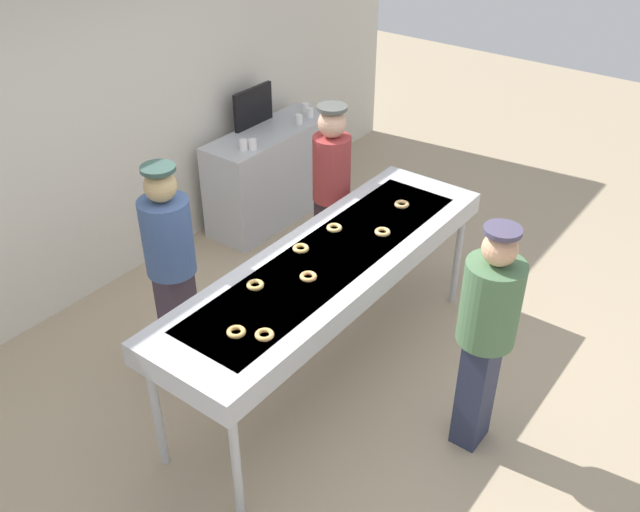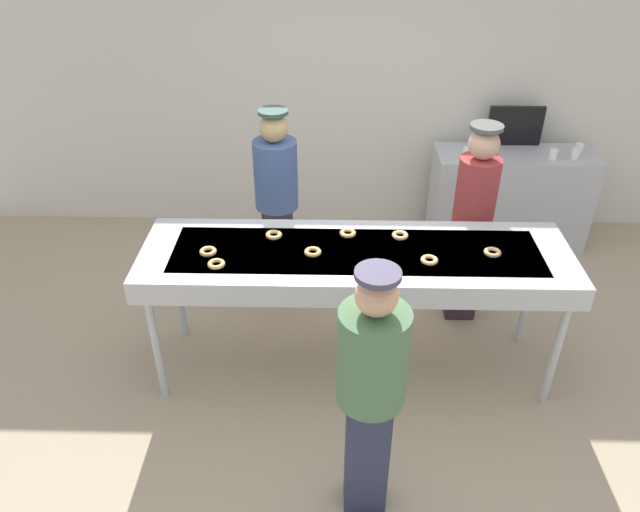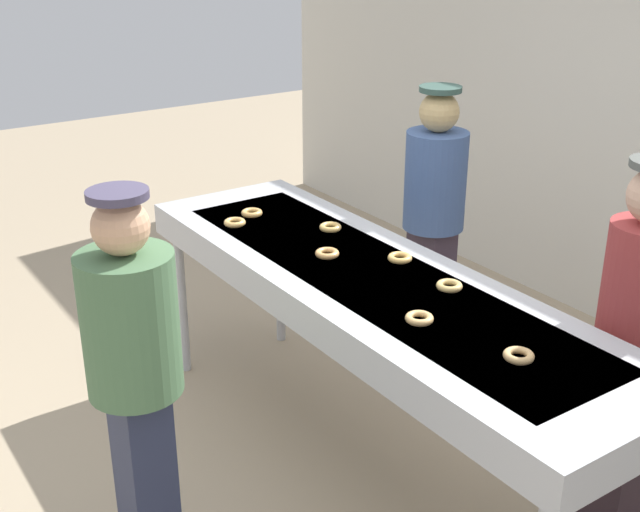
% 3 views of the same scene
% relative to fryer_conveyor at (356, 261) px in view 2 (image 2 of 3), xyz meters
% --- Properties ---
extents(ground_plane, '(16.00, 16.00, 0.00)m').
position_rel_fryer_conveyor_xyz_m(ground_plane, '(0.00, 0.00, -0.94)').
color(ground_plane, tan).
extents(back_wall, '(8.00, 0.12, 2.96)m').
position_rel_fryer_conveyor_xyz_m(back_wall, '(0.00, 2.30, 0.54)').
color(back_wall, silver).
rests_on(back_wall, ground).
extents(fryer_conveyor, '(2.88, 0.83, 1.03)m').
position_rel_fryer_conveyor_xyz_m(fryer_conveyor, '(0.00, 0.00, 0.00)').
color(fryer_conveyor, '#B7BABF').
rests_on(fryer_conveyor, ground).
extents(glazed_donut_0, '(0.16, 0.16, 0.03)m').
position_rel_fryer_conveyor_xyz_m(glazed_donut_0, '(-0.98, -0.05, 0.10)').
color(glazed_donut_0, '#E7B05E').
rests_on(glazed_donut_0, fryer_conveyor).
extents(glazed_donut_1, '(0.16, 0.16, 0.03)m').
position_rel_fryer_conveyor_xyz_m(glazed_donut_1, '(-0.05, 0.21, 0.10)').
color(glazed_donut_1, '#EEB962').
rests_on(glazed_donut_1, fryer_conveyor).
extents(glazed_donut_2, '(0.12, 0.12, 0.03)m').
position_rel_fryer_conveyor_xyz_m(glazed_donut_2, '(-0.29, -0.04, 0.10)').
color(glazed_donut_2, '#EBA95F').
rests_on(glazed_donut_2, fryer_conveyor).
extents(glazed_donut_3, '(0.16, 0.16, 0.03)m').
position_rel_fryer_conveyor_xyz_m(glazed_donut_3, '(-0.56, 0.17, 0.10)').
color(glazed_donut_3, '#DFB35F').
rests_on(glazed_donut_3, fryer_conveyor).
extents(glazed_donut_4, '(0.11, 0.11, 0.03)m').
position_rel_fryer_conveyor_xyz_m(glazed_donut_4, '(-0.90, -0.20, 0.10)').
color(glazed_donut_4, '#EBB562').
rests_on(glazed_donut_4, fryer_conveyor).
extents(glazed_donut_5, '(0.16, 0.16, 0.03)m').
position_rel_fryer_conveyor_xyz_m(glazed_donut_5, '(0.47, -0.12, 0.10)').
color(glazed_donut_5, '#EDB76E').
rests_on(glazed_donut_5, fryer_conveyor).
extents(glazed_donut_6, '(0.16, 0.16, 0.03)m').
position_rel_fryer_conveyor_xyz_m(glazed_donut_6, '(0.31, 0.18, 0.10)').
color(glazed_donut_6, '#E1B96A').
rests_on(glazed_donut_6, fryer_conveyor).
extents(glazed_donut_7, '(0.14, 0.14, 0.03)m').
position_rel_fryer_conveyor_xyz_m(glazed_donut_7, '(0.90, -0.02, 0.10)').
color(glazed_donut_7, '#DDAC6A').
rests_on(glazed_donut_7, fryer_conveyor).
extents(worker_baker, '(0.34, 0.34, 1.67)m').
position_rel_fryer_conveyor_xyz_m(worker_baker, '(-0.61, 0.91, 0.01)').
color(worker_baker, '#3D303D').
rests_on(worker_baker, ground).
extents(worker_assistant, '(0.31, 0.31, 1.67)m').
position_rel_fryer_conveyor_xyz_m(worker_assistant, '(0.91, 0.65, -0.01)').
color(worker_assistant, '#302128').
rests_on(worker_assistant, ground).
extents(customer_waiting, '(0.36, 0.36, 1.65)m').
position_rel_fryer_conveyor_xyz_m(customer_waiting, '(0.05, -1.15, 0.00)').
color(customer_waiting, '#282F49').
rests_on(customer_waiting, ground).
extents(prep_counter, '(1.47, 0.52, 0.95)m').
position_rel_fryer_conveyor_xyz_m(prep_counter, '(1.55, 1.85, -0.47)').
color(prep_counter, '#B7BABF').
rests_on(prep_counter, ground).
extents(paper_cup_0, '(0.07, 0.07, 0.10)m').
position_rel_fryer_conveyor_xyz_m(paper_cup_0, '(1.06, 1.75, 0.05)').
color(paper_cup_0, white).
rests_on(paper_cup_0, prep_counter).
extents(paper_cup_1, '(0.07, 0.07, 0.10)m').
position_rel_fryer_conveyor_xyz_m(paper_cup_1, '(1.12, 1.69, 0.05)').
color(paper_cup_1, white).
rests_on(paper_cup_1, prep_counter).
extents(paper_cup_2, '(0.07, 0.07, 0.10)m').
position_rel_fryer_conveyor_xyz_m(paper_cup_2, '(1.83, 1.72, 0.05)').
color(paper_cup_2, white).
rests_on(paper_cup_2, prep_counter).
extents(paper_cup_3, '(0.07, 0.07, 0.10)m').
position_rel_fryer_conveyor_xyz_m(paper_cup_3, '(2.04, 1.75, 0.05)').
color(paper_cup_3, white).
rests_on(paper_cup_3, prep_counter).
extents(paper_cup_4, '(0.07, 0.07, 0.10)m').
position_rel_fryer_conveyor_xyz_m(paper_cup_4, '(2.11, 1.86, 0.05)').
color(paper_cup_4, white).
rests_on(paper_cup_4, prep_counter).
extents(menu_display, '(0.51, 0.04, 0.37)m').
position_rel_fryer_conveyor_xyz_m(menu_display, '(1.55, 2.06, 0.19)').
color(menu_display, black).
rests_on(menu_display, prep_counter).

